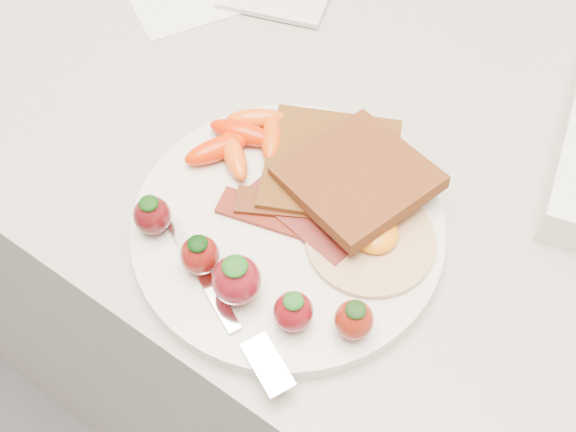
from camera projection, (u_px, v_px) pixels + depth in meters
The scene contains 9 objects.
counter at pixel (339, 316), 1.08m from camera, with size 2.00×0.60×0.90m, color gray.
plate at pixel (288, 228), 0.62m from camera, with size 0.27×0.27×0.02m, color silver.
toast_lower at pixel (331, 166), 0.64m from camera, with size 0.12×0.12×0.01m, color #331907.
toast_upper at pixel (357, 177), 0.62m from camera, with size 0.11×0.11×0.01m, color #3D1F0B.
fried_egg at pixel (372, 238), 0.60m from camera, with size 0.12×0.12×0.02m.
bacon_strips at pixel (292, 214), 0.62m from camera, with size 0.13×0.08×0.01m.
baby_carrots at pixel (243, 139), 0.65m from camera, with size 0.08×0.11×0.02m.
strawberries at pixel (242, 274), 0.57m from camera, with size 0.22×0.06×0.05m.
fork at pixel (231, 314), 0.57m from camera, with size 0.17×0.08×0.00m.
Camera 1 is at (0.21, 1.27, 1.44)m, focal length 45.00 mm.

